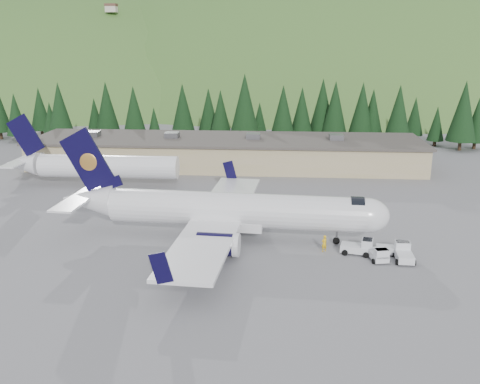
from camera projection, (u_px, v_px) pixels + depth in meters
name	position (u px, v px, depth m)	size (l,w,h in m)	color
ground	(236.00, 239.00, 62.36)	(600.00, 600.00, 0.00)	slate
airliner	(226.00, 211.00, 61.60)	(38.37, 36.00, 12.73)	white
second_airliner	(91.00, 165.00, 84.38)	(27.50, 11.00, 10.05)	white
baggage_tug_a	(359.00, 247.00, 57.72)	(3.64, 2.63, 1.78)	silver
baggage_tug_b	(393.00, 249.00, 57.51)	(3.19, 2.19, 1.60)	silver
baggage_tug_c	(404.00, 253.00, 56.16)	(2.06, 3.32, 1.75)	silver
terminal_building	(226.00, 152.00, 98.48)	(71.00, 17.00, 6.10)	tan
baggage_tug_d	(379.00, 255.00, 55.92)	(2.29, 3.22, 1.59)	silver
ramp_worker	(324.00, 243.00, 58.38)	(0.68, 0.45, 1.88)	yellow
tree_line	(242.00, 111.00, 118.44)	(112.07, 18.17, 14.40)	black
hills	(370.00, 249.00, 280.00)	(614.00, 330.00, 300.00)	#336424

